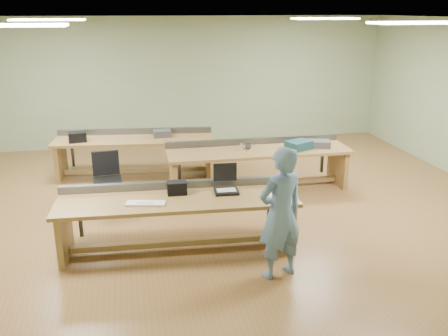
{
  "coord_description": "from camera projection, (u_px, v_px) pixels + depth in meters",
  "views": [
    {
      "loc": [
        -1.3,
        -7.32,
        3.14
      ],
      "look_at": [
        0.1,
        -0.6,
        0.83
      ],
      "focal_mm": 38.0,
      "sensor_mm": 36.0,
      "label": 1
    }
  ],
  "objects": [
    {
      "name": "floor",
      "position": [
        211.0,
        204.0,
        8.05
      ],
      "size": [
        10.0,
        10.0,
        0.0
      ],
      "primitive_type": "plane",
      "color": "brown",
      "rests_on": "ground"
    },
    {
      "name": "ceiling",
      "position": [
        209.0,
        19.0,
        7.09
      ],
      "size": [
        10.0,
        10.0,
        0.0
      ],
      "primitive_type": "plane",
      "color": "silver",
      "rests_on": "wall_back"
    },
    {
      "name": "wall_back",
      "position": [
        180.0,
        82.0,
        11.28
      ],
      "size": [
        10.0,
        0.04,
        3.0
      ],
      "primitive_type": "cube",
      "color": "#8EA27B",
      "rests_on": "floor"
    },
    {
      "name": "wall_front",
      "position": [
        297.0,
        221.0,
        3.86
      ],
      "size": [
        10.0,
        0.04,
        3.0
      ],
      "primitive_type": "cube",
      "color": "#8EA27B",
      "rests_on": "floor"
    },
    {
      "name": "fluor_panels",
      "position": [
        209.0,
        21.0,
        7.1
      ],
      "size": [
        6.2,
        3.5,
        0.03
      ],
      "color": "white",
      "rests_on": "ceiling"
    },
    {
      "name": "workbench_front",
      "position": [
        178.0,
        210.0,
        6.39
      ],
      "size": [
        3.24,
        1.06,
        0.86
      ],
      "rotation": [
        0.0,
        0.0,
        -0.06
      ],
      "color": "olive",
      "rests_on": "floor"
    },
    {
      "name": "workbench_mid",
      "position": [
        258.0,
        159.0,
        8.58
      ],
      "size": [
        3.3,
        0.92,
        0.86
      ],
      "rotation": [
        0.0,
        0.0,
        -0.01
      ],
      "color": "olive",
      "rests_on": "floor"
    },
    {
      "name": "workbench_back",
      "position": [
        135.0,
        147.0,
        9.3
      ],
      "size": [
        3.14,
        1.18,
        0.86
      ],
      "rotation": [
        0.0,
        0.0,
        -0.12
      ],
      "color": "olive",
      "rests_on": "floor"
    },
    {
      "name": "person",
      "position": [
        280.0,
        214.0,
        5.63
      ],
      "size": [
        0.7,
        0.56,
        1.66
      ],
      "primitive_type": "imported",
      "rotation": [
        0.0,
        0.0,
        3.44
      ],
      "color": "slate",
      "rests_on": "floor"
    },
    {
      "name": "laptop_base",
      "position": [
        226.0,
        191.0,
        6.49
      ],
      "size": [
        0.34,
        0.29,
        0.04
      ],
      "primitive_type": "cube",
      "rotation": [
        0.0,
        0.0,
        -0.07
      ],
      "color": "black",
      "rests_on": "workbench_front"
    },
    {
      "name": "laptop_screen",
      "position": [
        225.0,
        172.0,
        6.53
      ],
      "size": [
        0.33,
        0.04,
        0.26
      ],
      "primitive_type": "cube",
      "rotation": [
        0.0,
        0.0,
        -0.07
      ],
      "color": "black",
      "rests_on": "laptop_base"
    },
    {
      "name": "keyboard",
      "position": [
        146.0,
        203.0,
        6.1
      ],
      "size": [
        0.53,
        0.28,
        0.03
      ],
      "primitive_type": "cube",
      "rotation": [
        0.0,
        0.0,
        -0.23
      ],
      "color": "silver",
      "rests_on": "workbench_front"
    },
    {
      "name": "trackball_mouse",
      "position": [
        268.0,
        195.0,
        6.31
      ],
      "size": [
        0.2,
        0.21,
        0.07
      ],
      "primitive_type": "ellipsoid",
      "rotation": [
        0.0,
        0.0,
        0.36
      ],
      "color": "white",
      "rests_on": "workbench_front"
    },
    {
      "name": "camera_bag",
      "position": [
        177.0,
        188.0,
        6.42
      ],
      "size": [
        0.27,
        0.17,
        0.18
      ],
      "primitive_type": "cube",
      "rotation": [
        0.0,
        0.0,
        -0.03
      ],
      "color": "black",
      "rests_on": "workbench_front"
    },
    {
      "name": "task_chair",
      "position": [
        108.0,
        189.0,
        7.72
      ],
      "size": [
        0.55,
        0.55,
        0.95
      ],
      "rotation": [
        0.0,
        0.0,
        0.08
      ],
      "color": "black",
      "rests_on": "floor"
    },
    {
      "name": "parts_bin_teal",
      "position": [
        299.0,
        145.0,
        8.51
      ],
      "size": [
        0.51,
        0.46,
        0.15
      ],
      "primitive_type": "cube",
      "rotation": [
        0.0,
        0.0,
        0.4
      ],
      "color": "#143D42",
      "rests_on": "workbench_mid"
    },
    {
      "name": "parts_bin_grey",
      "position": [
        318.0,
        144.0,
        8.65
      ],
      "size": [
        0.48,
        0.38,
        0.12
      ],
      "primitive_type": "cube",
      "rotation": [
        0.0,
        0.0,
        -0.28
      ],
      "color": "#3B3B3E",
      "rests_on": "workbench_mid"
    },
    {
      "name": "mug",
      "position": [
        248.0,
        146.0,
        8.52
      ],
      "size": [
        0.16,
        0.16,
        0.09
      ],
      "primitive_type": "imported",
      "rotation": [
        0.0,
        0.0,
        0.43
      ],
      "color": "#3B3B3E",
      "rests_on": "workbench_mid"
    },
    {
      "name": "drinks_can",
      "position": [
        241.0,
        147.0,
        8.47
      ],
      "size": [
        0.08,
        0.08,
        0.11
      ],
      "primitive_type": "cylinder",
      "rotation": [
        0.0,
        0.0,
        0.33
      ],
      "color": "silver",
      "rests_on": "workbench_mid"
    },
    {
      "name": "storage_box_back",
      "position": [
        77.0,
        137.0,
        8.97
      ],
      "size": [
        0.35,
        0.27,
        0.19
      ],
      "primitive_type": "cube",
      "rotation": [
        0.0,
        0.0,
        0.12
      ],
      "color": "black",
      "rests_on": "workbench_back"
    },
    {
      "name": "tray_back",
      "position": [
        162.0,
        133.0,
        9.32
      ],
      "size": [
        0.34,
        0.26,
        0.13
      ],
      "primitive_type": "cube",
      "rotation": [
        0.0,
        0.0,
        0.04
      ],
      "color": "#3B3B3E",
      "rests_on": "workbench_back"
    }
  ]
}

